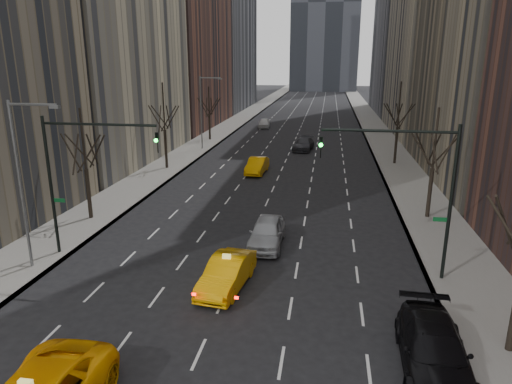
% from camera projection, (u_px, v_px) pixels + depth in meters
% --- Properties ---
extents(sidewalk_left, '(4.50, 320.00, 0.15)m').
position_uv_depth(sidewalk_left, '(234.00, 123.00, 82.25)').
color(sidewalk_left, slate).
rests_on(sidewalk_left, ground).
extents(sidewalk_right, '(4.50, 320.00, 0.15)m').
position_uv_depth(sidewalk_right, '(373.00, 126.00, 78.57)').
color(sidewalk_right, slate).
rests_on(sidewalk_right, ground).
extents(tree_lw_b, '(3.36, 3.50, 7.82)m').
position_uv_depth(tree_lw_b, '(86.00, 169.00, 31.88)').
color(tree_lw_b, black).
rests_on(tree_lw_b, ground).
extents(tree_lw_c, '(3.36, 3.50, 8.74)m').
position_uv_depth(tree_lw_c, '(165.00, 131.00, 46.96)').
color(tree_lw_c, black).
rests_on(tree_lw_c, ground).
extents(tree_lw_d, '(3.36, 3.50, 7.36)m').
position_uv_depth(tree_lw_d, '(209.00, 115.00, 64.17)').
color(tree_lw_d, black).
rests_on(tree_lw_d, ground).
extents(tree_rw_b, '(3.36, 3.50, 7.82)m').
position_uv_depth(tree_rw_b, '(432.00, 168.00, 32.06)').
color(tree_rw_b, black).
rests_on(tree_rw_b, ground).
extents(tree_rw_c, '(3.36, 3.50, 8.74)m').
position_uv_depth(tree_rw_c, '(397.00, 128.00, 49.05)').
color(tree_rw_c, black).
rests_on(tree_rw_c, ground).
extents(traffic_mast_left, '(6.69, 0.39, 8.00)m').
position_uv_depth(traffic_mast_left, '(76.00, 165.00, 25.25)').
color(traffic_mast_left, black).
rests_on(traffic_mast_left, ground).
extents(traffic_mast_right, '(6.69, 0.39, 8.00)m').
position_uv_depth(traffic_mast_right, '(418.00, 177.00, 22.52)').
color(traffic_mast_right, black).
rests_on(traffic_mast_right, ground).
extents(streetlight_near, '(2.83, 0.22, 9.00)m').
position_uv_depth(streetlight_near, '(24.00, 169.00, 23.58)').
color(streetlight_near, slate).
rests_on(streetlight_near, ground).
extents(streetlight_far, '(2.83, 0.22, 9.00)m').
position_uv_depth(streetlight_far, '(204.00, 105.00, 56.78)').
color(streetlight_far, slate).
rests_on(streetlight_far, ground).
extents(taxi_sedan, '(2.32, 5.07, 1.61)m').
position_uv_depth(taxi_sedan, '(227.00, 273.00, 22.81)').
color(taxi_sedan, '#ECA004').
rests_on(taxi_sedan, ground).
extents(silver_sedan_ahead, '(2.02, 4.98, 1.70)m').
position_uv_depth(silver_sedan_ahead, '(267.00, 232.00, 28.06)').
color(silver_sedan_ahead, '#95979C').
rests_on(silver_sedan_ahead, ground).
extents(parked_suv_black, '(2.62, 5.96, 1.70)m').
position_uv_depth(parked_suv_black, '(434.00, 350.00, 16.71)').
color(parked_suv_black, black).
rests_on(parked_suv_black, ground).
extents(far_taxi, '(1.93, 4.85, 1.57)m').
position_uv_depth(far_taxi, '(257.00, 166.00, 46.08)').
color(far_taxi, '#FCA805').
rests_on(far_taxi, ground).
extents(far_suv_grey, '(2.77, 5.57, 1.55)m').
position_uv_depth(far_suv_grey, '(304.00, 144.00, 57.89)').
color(far_suv_grey, '#302F35').
rests_on(far_suv_grey, ground).
extents(far_car_white, '(2.15, 4.66, 1.55)m').
position_uv_depth(far_car_white, '(264.00, 123.00, 77.11)').
color(far_car_white, white).
rests_on(far_car_white, ground).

